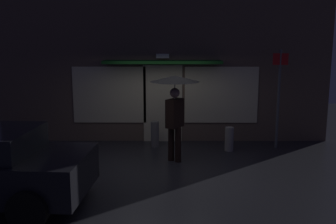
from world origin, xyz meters
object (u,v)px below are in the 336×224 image
street_sign_post (279,93)px  sidewalk_bollard (155,134)px  sidewalk_bollard_2 (229,139)px  person_with_umbrella (175,95)px

street_sign_post → sidewalk_bollard: bearing=177.9°
street_sign_post → sidewalk_bollard_2: size_ratio=4.17×
person_with_umbrella → sidewalk_bollard_2: 2.14m
sidewalk_bollard → sidewalk_bollard_2: sidewalk_bollard is taller
street_sign_post → sidewalk_bollard_2: 1.79m
person_with_umbrella → sidewalk_bollard_2: person_with_umbrella is taller
person_with_umbrella → street_sign_post: (2.77, 1.19, -0.11)m
person_with_umbrella → street_sign_post: size_ratio=0.78×
person_with_umbrella → sidewalk_bollard: bearing=55.9°
person_with_umbrella → street_sign_post: 3.02m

